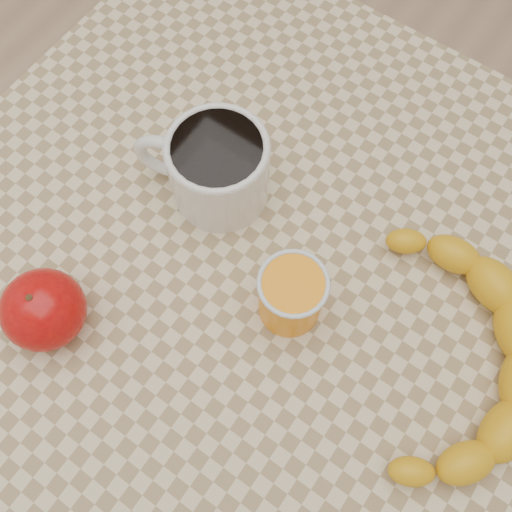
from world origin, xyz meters
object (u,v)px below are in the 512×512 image
Objects in this scene: table at (256,287)px; apple at (43,310)px; coffee_mug at (216,167)px; orange_juice_glass at (291,295)px; banana at (458,357)px.

apple is (-0.14, -0.18, 0.13)m from table.
apple is at bearing -102.02° from coffee_mug.
orange_juice_glass reaches higher than apple.
coffee_mug is at bearing 150.32° from table.
coffee_mug is at bearing 77.98° from apple.
table is at bearing -29.68° from coffee_mug.
apple is at bearing -127.72° from table.
banana is (0.32, -0.03, -0.03)m from coffee_mug.
table is 9.58× the size of orange_juice_glass.
apple is at bearing -141.74° from orange_juice_glass.
banana is at bearing -4.64° from coffee_mug.
coffee_mug is (-0.09, 0.05, 0.14)m from table.
orange_juice_glass is at bearing -26.27° from coffee_mug.
coffee_mug is 0.24m from apple.
apple is (-0.05, -0.23, -0.01)m from coffee_mug.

